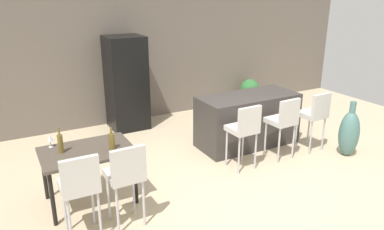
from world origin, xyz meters
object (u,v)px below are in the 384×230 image
at_px(bar_chair_right, 315,113).
at_px(bar_chair_left, 245,127).
at_px(dining_table, 87,156).
at_px(dining_chair_near, 80,184).
at_px(potted_plant, 250,90).
at_px(dining_chair_far, 126,173).
at_px(floor_vase, 349,133).
at_px(wine_glass_left, 50,138).
at_px(kitchen_island, 247,120).
at_px(bar_chair_middle, 284,119).
at_px(wine_bottle_middle, 60,143).
at_px(refrigerator, 126,83).
at_px(wine_bottle_near, 112,141).

bearing_deg(bar_chair_right, bar_chair_left, -180.00).
relative_size(bar_chair_right, dining_table, 0.92).
bearing_deg(dining_chair_near, potted_plant, 34.17).
distance_m(dining_chair_far, floor_vase, 3.93).
xyz_separation_m(bar_chair_left, wine_glass_left, (-2.70, 0.53, 0.17)).
bearing_deg(potted_plant, bar_chair_right, -103.40).
xyz_separation_m(kitchen_island, bar_chair_left, (-0.65, -0.78, 0.24)).
relative_size(bar_chair_left, dining_table, 0.92).
bearing_deg(bar_chair_middle, wine_bottle_middle, 175.23).
bearing_deg(floor_vase, dining_table, 171.30).
relative_size(bar_chair_middle, refrigerator, 0.57).
xyz_separation_m(kitchen_island, bar_chair_right, (0.82, -0.78, 0.24)).
bearing_deg(wine_bottle_middle, floor_vase, -8.99).
distance_m(dining_chair_near, potted_plant, 5.65).
bearing_deg(bar_chair_right, wine_bottle_middle, 176.04).
relative_size(dining_table, dining_chair_near, 1.09).
distance_m(bar_chair_left, dining_chair_near, 2.63).
relative_size(dining_chair_far, refrigerator, 0.57).
xyz_separation_m(bar_chair_left, floor_vase, (1.85, -0.42, -0.30)).
xyz_separation_m(dining_chair_far, wine_bottle_middle, (-0.56, 0.83, 0.17)).
bearing_deg(dining_chair_far, refrigerator, 70.83).
bearing_deg(kitchen_island, floor_vase, -44.78).
xyz_separation_m(dining_table, dining_chair_near, (-0.26, -0.76, 0.04)).
distance_m(dining_chair_near, dining_chair_far, 0.52).
xyz_separation_m(dining_chair_near, wine_glass_left, (-0.13, 1.07, 0.17)).
bearing_deg(bar_chair_right, dining_table, 176.76).
height_order(bar_chair_left, wine_glass_left, bar_chair_left).
relative_size(bar_chair_middle, wine_bottle_near, 3.61).
xyz_separation_m(dining_table, wine_bottle_near, (0.30, -0.13, 0.19)).
bearing_deg(dining_chair_near, bar_chair_middle, 9.21).
bearing_deg(bar_chair_right, wine_glass_left, 172.78).
bearing_deg(kitchen_island, potted_plant, 51.96).
bearing_deg(wine_bottle_middle, bar_chair_left, -6.18).
relative_size(dining_table, wine_bottle_middle, 3.45).
relative_size(dining_chair_far, wine_glass_left, 6.03).
bearing_deg(wine_bottle_middle, dining_chair_near, -87.36).
relative_size(dining_chair_near, wine_bottle_near, 3.61).
distance_m(dining_chair_near, floor_vase, 4.44).
height_order(dining_chair_far, wine_bottle_near, dining_chair_far).
distance_m(bar_chair_left, dining_chair_far, 2.13).
bearing_deg(floor_vase, refrigerator, 132.56).
bearing_deg(potted_plant, dining_table, -151.34).
bearing_deg(wine_bottle_near, bar_chair_right, -1.45).
bearing_deg(wine_glass_left, bar_chair_left, -11.06).
bearing_deg(dining_chair_near, kitchen_island, 22.28).
bearing_deg(wine_bottle_near, potted_plant, 31.66).
distance_m(dining_table, potted_plant, 5.03).
bearing_deg(dining_table, wine_bottle_near, -22.92).
height_order(kitchen_island, wine_bottle_middle, wine_bottle_middle).
xyz_separation_m(kitchen_island, dining_chair_far, (-2.70, -1.32, 0.24)).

